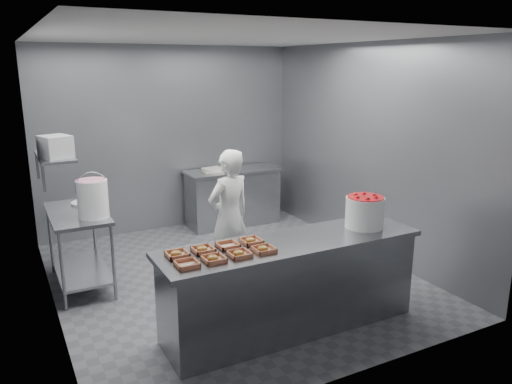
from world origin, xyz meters
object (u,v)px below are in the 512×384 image
tray_0 (187,264)px  glaze_bucket (93,198)px  tray_7 (251,241)px  tray_6 (228,245)px  strawberry_tub (365,211)px  appliance (55,147)px  service_counter (291,285)px  prep_table (79,237)px  tray_3 (264,249)px  back_counter (233,197)px  tray_2 (239,254)px  worker (229,217)px  tray_4 (177,254)px  tray_5 (203,249)px  tray_1 (214,259)px

tray_0 → glaze_bucket: bearing=103.4°
glaze_bucket → tray_7: bearing=-53.2°
tray_6 → tray_7: bearing=-0.0°
tray_6 → tray_7: size_ratio=1.00×
strawberry_tub → appliance: appliance is taller
service_counter → prep_table: 2.56m
tray_3 → strawberry_tub: strawberry_tub is taller
prep_table → back_counter: bearing=27.0°
tray_6 → tray_7: tray_7 is taller
glaze_bucket → tray_6: bearing=-59.4°
prep_table → tray_0: 2.17m
tray_0 → tray_6: 0.54m
tray_2 → appliance: size_ratio=0.61×
appliance → tray_7: bearing=-66.3°
worker → glaze_bucket: (-1.45, 0.36, 0.32)m
prep_table → tray_2: (1.04, -2.07, 0.33)m
prep_table → service_counter: bearing=-49.8°
tray_4 → appliance: size_ratio=0.61×
tray_5 → tray_0: bearing=-134.1°
service_counter → tray_2: bearing=-168.7°
tray_4 → strawberry_tub: (1.96, -0.11, 0.15)m
tray_3 → tray_7: 0.24m
tray_0 → tray_3: (0.72, -0.00, 0.00)m
tray_0 → strawberry_tub: bearing=3.9°
prep_table → worker: size_ratio=0.76×
back_counter → tray_2: size_ratio=8.01×
tray_2 → tray_3: size_ratio=1.00×
tray_0 → tray_5: size_ratio=1.00×
appliance → glaze_bucket: bearing=-38.3°
tray_2 → appliance: (-1.21, 1.88, 0.76)m
tray_1 → tray_7: (0.48, 0.24, 0.00)m
tray_1 → glaze_bucket: bearing=110.4°
tray_0 → back_counter: bearing=59.5°
tray_1 → tray_2: (0.24, 0.00, 0.00)m
tray_3 → strawberry_tub: (1.24, 0.13, 0.15)m
strawberry_tub → tray_5: bearing=176.3°
service_counter → tray_7: size_ratio=13.88×
tray_5 → tray_4: bearing=180.0°
tray_2 → worker: worker is taller
glaze_bucket → appliance: (-0.31, 0.12, 0.56)m
tray_7 → strawberry_tub: size_ratio=0.48×
tray_0 → strawberry_tub: 1.97m
tray_5 → worker: bearing=55.8°
worker → strawberry_tub: size_ratio=4.07×
prep_table → strawberry_tub: size_ratio=3.08×
service_counter → glaze_bucket: glaze_bucket is taller
tray_0 → tray_6: bearing=27.0°
strawberry_tub → appliance: 3.27m
tray_1 → worker: (0.79, 1.41, -0.13)m
prep_table → tray_6: (1.04, -1.83, 0.33)m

